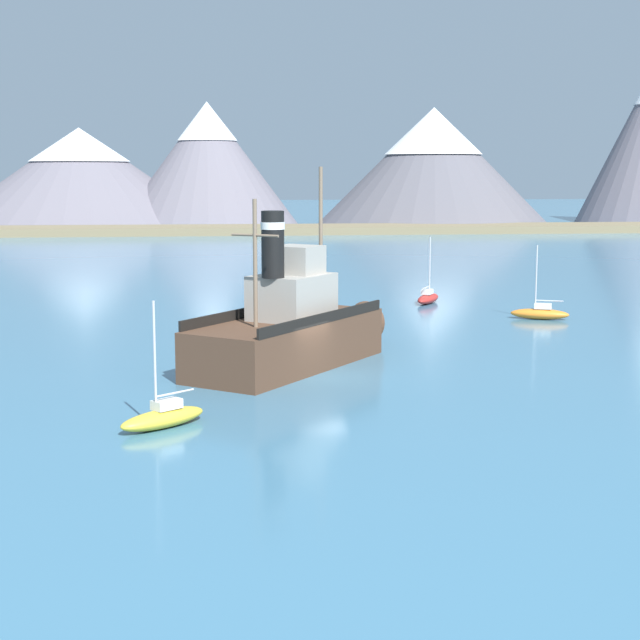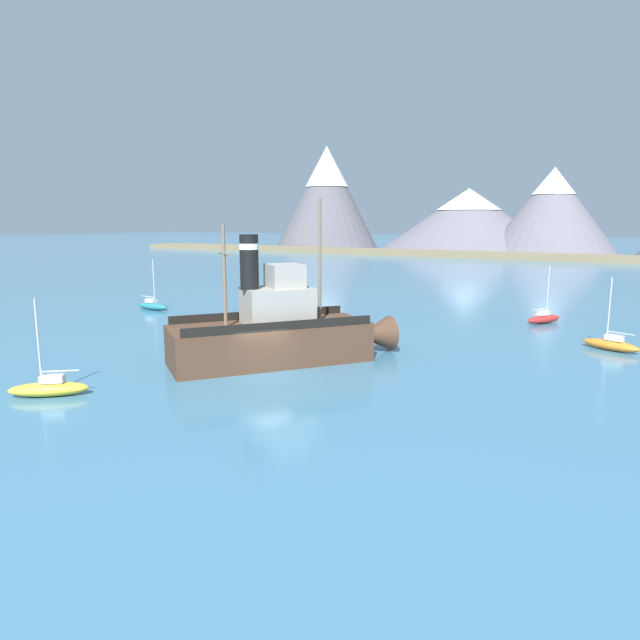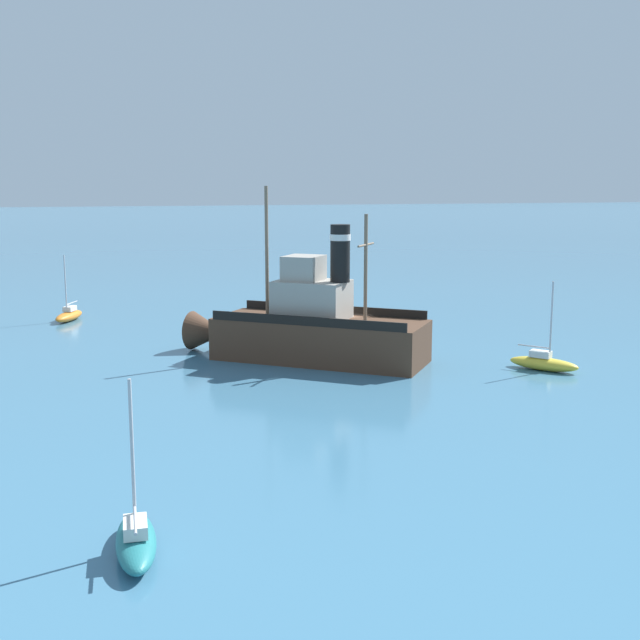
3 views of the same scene
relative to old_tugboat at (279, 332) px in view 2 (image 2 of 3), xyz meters
The scene contains 8 objects.
ground_plane 3.55m from the old_tugboat, 70.16° to the right, with size 600.00×600.00×0.00m, color teal.
mountain_ridge 134.28m from the old_tugboat, 89.87° to the left, with size 182.57×56.45×32.63m.
shoreline_strip 107.46m from the old_tugboat, 89.45° to the left, with size 240.00×12.00×1.20m, color #7A6B4C.
old_tugboat is the anchor object (origin of this frame).
sailboat_orange 22.30m from the old_tugboat, 38.30° to the left, with size 3.93×2.50×4.90m.
sailboat_yellow 13.09m from the old_tugboat, 117.09° to the right, with size 3.62×3.28×4.90m.
sailboat_teal 24.94m from the old_tugboat, 154.03° to the left, with size 3.83×1.22×4.90m.
sailboat_red 25.35m from the old_tugboat, 62.15° to the left, with size 2.82×3.85×4.90m.
Camera 2 is at (18.38, -25.46, 8.60)m, focal length 32.00 mm.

